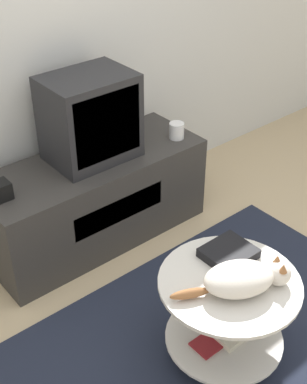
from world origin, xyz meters
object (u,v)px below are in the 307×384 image
Objects in this scene: speaker at (1,191)px; cat at (243,278)px; dvd_box at (229,253)px; tv at (90,118)px.

speaker reaches higher than cat.
dvd_box is 0.45× the size of cat.
tv is 5.24× the size of speaker.
dvd_box is at bearing -59.90° from speaker.
speaker is at bearing -174.46° from tv.
cat is at bearing -94.96° from tv.
speaker is 1.21m from dvd_box.
dvd_box is at bearing 85.15° from cat.
dvd_box is at bearing -90.16° from tv.
tv reaches higher than cat.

